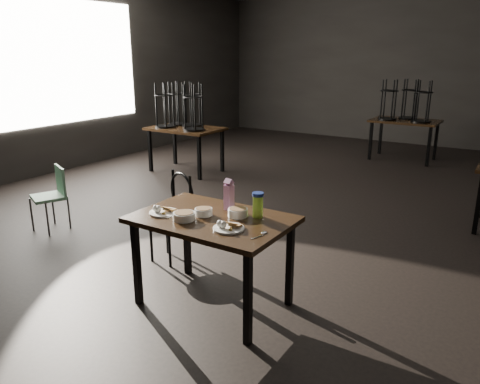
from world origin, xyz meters
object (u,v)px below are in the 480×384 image
Objects in this scene: main_table at (212,227)px; school_chair at (53,192)px; juice_carton at (229,195)px; bentwood_chair at (173,209)px; water_bottle at (258,205)px.

main_table is 1.65× the size of school_chair.
bentwood_chair is (-0.85, 0.29, -0.36)m from juice_carton.
main_table is 1.39× the size of bentwood_chair.
water_bottle is at bearing 2.87° from bentwood_chair.
water_bottle reaches higher than bentwood_chair.
water_bottle is 1.23m from bentwood_chair.
school_chair is (-2.52, 0.40, -0.23)m from main_table.
bentwood_chair is at bearing 164.13° from water_bottle.
bentwood_chair is (-1.13, 0.32, -0.34)m from water_bottle.
main_table reaches higher than school_chair.
bentwood_chair is 1.68m from school_chair.
school_chair is at bearing 175.96° from juice_carton.
juice_carton reaches higher than main_table.
main_table is 0.39m from water_bottle.
water_bottle reaches higher than school_chair.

